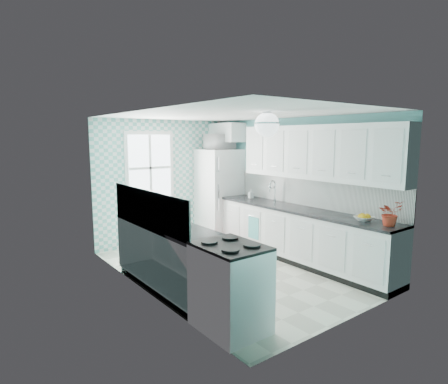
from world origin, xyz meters
TOP-DOWN VIEW (x-y plane):
  - floor at (0.00, 0.00)m, footprint 3.00×4.40m
  - ceiling at (0.00, 0.00)m, footprint 3.00×4.40m
  - wall_back at (0.00, 2.21)m, footprint 3.00×0.02m
  - wall_front at (0.00, -2.21)m, footprint 3.00×0.02m
  - wall_left at (-1.51, 0.00)m, footprint 0.02×4.40m
  - wall_right at (1.51, 0.00)m, footprint 0.02×4.40m
  - accent_wall at (0.00, 2.19)m, footprint 3.00×0.01m
  - window at (-0.35, 2.16)m, footprint 1.04×0.05m
  - backsplash_right at (1.49, -0.40)m, footprint 0.02×3.60m
  - backsplash_left at (-1.49, -0.07)m, footprint 0.02×2.15m
  - upper_cabinets_right at (1.33, -0.60)m, footprint 0.33×3.20m
  - upper_cabinet_fridge at (1.30, 1.83)m, footprint 0.40×0.74m
  - ceiling_light at (0.00, -0.80)m, footprint 0.34×0.34m
  - base_cabinets_right at (1.20, -0.40)m, footprint 0.60×3.60m
  - countertop_right at (1.19, -0.40)m, footprint 0.63×3.60m
  - base_cabinets_left at (-1.20, -0.07)m, footprint 0.60×2.15m
  - countertop_left at (-1.19, -0.07)m, footprint 0.63×2.15m
  - fridge at (1.11, 1.80)m, footprint 0.83×0.82m
  - stove at (-1.20, -1.51)m, footprint 0.64×0.80m
  - sink at (1.20, 0.37)m, footprint 0.44×0.37m
  - rug at (0.32, 1.01)m, footprint 1.09×1.31m
  - dish_towel at (0.89, 0.44)m, footprint 0.08×0.27m
  - fruit_bowl at (1.20, -1.61)m, footprint 0.30×0.30m
  - potted_plant at (1.20, -2.01)m, footprint 0.39×0.37m
  - soap_bottle at (1.25, 0.94)m, footprint 0.09×0.10m
  - microwave at (1.11, 1.80)m, footprint 0.60×0.43m

SIDE VIEW (x-z plane):
  - floor at x=0.00m, z-range -0.02..0.00m
  - rug at x=0.32m, z-range 0.00..0.02m
  - base_cabinets_right at x=1.20m, z-range 0.00..0.90m
  - base_cabinets_left at x=-1.20m, z-range 0.00..0.90m
  - dish_towel at x=0.89m, z-range 0.27..0.69m
  - stove at x=-1.20m, z-range 0.02..0.98m
  - countertop_right at x=1.19m, z-range 0.90..0.94m
  - countertop_left at x=-1.19m, z-range 0.90..0.94m
  - sink at x=1.20m, z-range 0.67..1.20m
  - fridge at x=1.11m, z-range 0.00..1.90m
  - fruit_bowl at x=1.20m, z-range 0.94..1.01m
  - soap_bottle at x=1.25m, z-range 0.94..1.12m
  - potted_plant at x=1.20m, z-range 0.94..1.29m
  - backsplash_right at x=1.49m, z-range 0.94..1.45m
  - backsplash_left at x=-1.49m, z-range 0.94..1.45m
  - wall_back at x=0.00m, z-range 0.00..2.50m
  - wall_front at x=0.00m, z-range 0.00..2.50m
  - wall_left at x=-1.51m, z-range 0.00..2.50m
  - wall_right at x=1.51m, z-range 0.00..2.50m
  - accent_wall at x=0.00m, z-range 0.00..2.50m
  - window at x=-0.35m, z-range 0.83..2.27m
  - upper_cabinets_right at x=1.33m, z-range 1.45..2.35m
  - microwave at x=1.11m, z-range 1.90..2.22m
  - upper_cabinet_fridge at x=1.30m, z-range 2.05..2.45m
  - ceiling_light at x=0.00m, z-range 2.15..2.50m
  - ceiling at x=0.00m, z-range 2.50..2.52m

